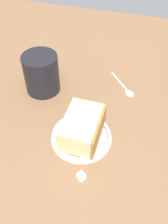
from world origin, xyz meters
The scene contains 6 objects.
ground_plane centered at (0.00, 0.00, -1.31)cm, with size 127.25×127.25×2.62cm, color brown.
small_plate centered at (-3.86, 2.60, 0.80)cm, with size 14.10×14.10×1.62cm.
cake_slice centered at (-4.13, 2.61, 3.90)cm, with size 8.20×11.72×6.21cm.
tea_mug centered at (11.27, -11.58, 5.50)cm, with size 9.33×12.29×10.80cm.
teaspoon centered at (-11.14, -17.36, 0.35)cm, with size 8.41×9.82×0.80cm.
sugar_cube centered at (-6.63, 12.48, 0.74)cm, with size 1.49×1.49×1.49cm, color white.
Camera 1 is at (-14.36, 37.56, 47.79)cm, focal length 40.90 mm.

